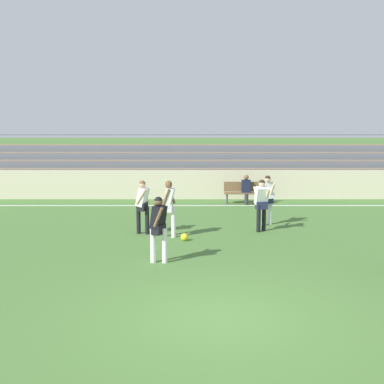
% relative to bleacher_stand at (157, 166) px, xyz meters
% --- Properties ---
extents(ground_plane, '(160.00, 160.00, 0.00)m').
position_rel_bleacher_stand_xyz_m(ground_plane, '(2.30, -16.45, -1.14)').
color(ground_plane, '#477033').
extents(field_line_sideline, '(44.00, 0.12, 0.01)m').
position_rel_bleacher_stand_xyz_m(field_line_sideline, '(2.30, -4.74, -1.14)').
color(field_line_sideline, white).
rests_on(field_line_sideline, ground).
extents(sideline_wall, '(48.00, 0.16, 1.26)m').
position_rel_bleacher_stand_xyz_m(sideline_wall, '(2.30, -3.03, -0.51)').
color(sideline_wall, beige).
rests_on(sideline_wall, ground).
extents(bleacher_stand, '(25.85, 3.89, 2.67)m').
position_rel_bleacher_stand_xyz_m(bleacher_stand, '(0.00, 0.00, 0.00)').
color(bleacher_stand, '#897051').
rests_on(bleacher_stand, ground).
extents(bench_far_left, '(1.80, 0.40, 0.90)m').
position_rel_bleacher_stand_xyz_m(bench_far_left, '(4.04, -4.23, -0.59)').
color(bench_far_left, brown).
rests_on(bench_far_left, ground).
extents(spectator_seated, '(0.36, 0.42, 1.21)m').
position_rel_bleacher_stand_xyz_m(spectator_seated, '(4.04, -4.35, -0.44)').
color(spectator_seated, '#2D2D38').
rests_on(spectator_seated, ground).
extents(player_white_dropping_back, '(0.44, 0.58, 1.66)m').
position_rel_bleacher_stand_xyz_m(player_white_dropping_back, '(0.30, -9.79, -0.16)').
color(player_white_dropping_back, black).
rests_on(player_white_dropping_back, ground).
extents(player_white_overlapping, '(0.41, 0.48, 1.70)m').
position_rel_bleacher_stand_xyz_m(player_white_overlapping, '(1.12, -10.20, -0.12)').
color(player_white_overlapping, white).
rests_on(player_white_overlapping, ground).
extents(player_white_on_ball, '(0.50, 0.63, 1.66)m').
position_rel_bleacher_stand_xyz_m(player_white_on_ball, '(4.30, -8.48, -0.16)').
color(player_white_on_ball, white).
rests_on(player_white_on_ball, ground).
extents(player_dark_trailing_run, '(0.45, 0.60, 1.65)m').
position_rel_bleacher_stand_xyz_m(player_dark_trailing_run, '(0.99, -12.93, -0.16)').
color(player_dark_trailing_run, white).
rests_on(player_dark_trailing_run, ground).
extents(player_white_deep_cover, '(0.48, 0.60, 1.64)m').
position_rel_bleacher_stand_xyz_m(player_white_deep_cover, '(3.98, -9.45, -0.17)').
color(player_white_deep_cover, black).
rests_on(player_white_deep_cover, ground).
extents(soccer_ball, '(0.22, 0.22, 0.22)m').
position_rel_bleacher_stand_xyz_m(soccer_ball, '(1.58, -10.69, -1.03)').
color(soccer_ball, yellow).
rests_on(soccer_ball, ground).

